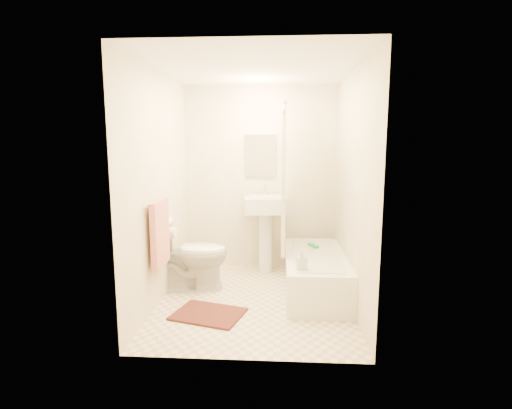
# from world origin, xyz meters

# --- Properties ---
(floor) EXTENTS (2.40, 2.40, 0.00)m
(floor) POSITION_xyz_m (0.00, 0.00, 0.00)
(floor) COLOR beige
(floor) RESTS_ON ground
(ceiling) EXTENTS (2.40, 2.40, 0.00)m
(ceiling) POSITION_xyz_m (0.00, 0.00, 2.40)
(ceiling) COLOR white
(ceiling) RESTS_ON ground
(wall_back) EXTENTS (2.00, 0.02, 2.40)m
(wall_back) POSITION_xyz_m (0.00, 1.20, 1.20)
(wall_back) COLOR beige
(wall_back) RESTS_ON ground
(wall_left) EXTENTS (0.02, 2.40, 2.40)m
(wall_left) POSITION_xyz_m (-1.00, 0.00, 1.20)
(wall_left) COLOR beige
(wall_left) RESTS_ON ground
(wall_right) EXTENTS (0.02, 2.40, 2.40)m
(wall_right) POSITION_xyz_m (1.00, 0.00, 1.20)
(wall_right) COLOR beige
(wall_right) RESTS_ON ground
(mirror) EXTENTS (0.40, 0.03, 0.55)m
(mirror) POSITION_xyz_m (0.00, 1.18, 1.50)
(mirror) COLOR white
(mirror) RESTS_ON wall_back
(curtain_rod) EXTENTS (0.03, 1.70, 0.03)m
(curtain_rod) POSITION_xyz_m (0.30, 0.10, 2.00)
(curtain_rod) COLOR silver
(curtain_rod) RESTS_ON wall_back
(shower_curtain) EXTENTS (0.04, 0.80, 1.55)m
(shower_curtain) POSITION_xyz_m (0.30, 0.50, 1.22)
(shower_curtain) COLOR silver
(shower_curtain) RESTS_ON curtain_rod
(towel_bar) EXTENTS (0.02, 0.60, 0.02)m
(towel_bar) POSITION_xyz_m (-0.96, -0.25, 1.10)
(towel_bar) COLOR silver
(towel_bar) RESTS_ON wall_left
(towel) EXTENTS (0.06, 0.45, 0.66)m
(towel) POSITION_xyz_m (-0.93, -0.25, 0.78)
(towel) COLOR #CC7266
(towel) RESTS_ON towel_bar
(toilet_paper) EXTENTS (0.11, 0.12, 0.12)m
(toilet_paper) POSITION_xyz_m (-0.93, 0.12, 0.70)
(toilet_paper) COLOR white
(toilet_paper) RESTS_ON wall_left
(toilet) EXTENTS (0.89, 0.57, 0.82)m
(toilet) POSITION_xyz_m (-0.75, 0.30, 0.41)
(toilet) COLOR white
(toilet) RESTS_ON floor
(sink) EXTENTS (0.59, 0.50, 1.08)m
(sink) POSITION_xyz_m (0.08, 0.95, 0.54)
(sink) COLOR silver
(sink) RESTS_ON floor
(bathtub) EXTENTS (0.66, 1.52, 0.43)m
(bathtub) POSITION_xyz_m (0.67, 0.30, 0.21)
(bathtub) COLOR white
(bathtub) RESTS_ON floor
(bath_mat) EXTENTS (0.76, 0.65, 0.02)m
(bath_mat) POSITION_xyz_m (-0.43, -0.41, 0.01)
(bath_mat) COLOR #4C2B21
(bath_mat) RESTS_ON floor
(soap_bottle) EXTENTS (0.12, 0.12, 0.21)m
(soap_bottle) POSITION_xyz_m (0.48, -0.26, 0.53)
(soap_bottle) COLOR white
(soap_bottle) RESTS_ON bathtub
(scrub_brush) EXTENTS (0.13, 0.20, 0.04)m
(scrub_brush) POSITION_xyz_m (0.67, 0.61, 0.45)
(scrub_brush) COLOR green
(scrub_brush) RESTS_ON bathtub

